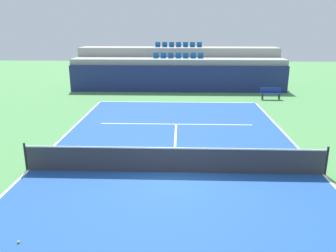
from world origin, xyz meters
The scene contains 15 objects.
ground_plane centered at (0.00, 0.00, 0.00)m, with size 80.00×80.00×0.00m, color #4C8C4C.
court_surface centered at (0.00, 0.00, 0.01)m, with size 11.00×24.00×0.01m, color #1E4C99.
baseline_far centered at (0.00, 11.95, 0.01)m, with size 11.00×0.10×0.00m, color white.
sideline_left centered at (-5.45, 0.00, 0.01)m, with size 0.10×24.00×0.00m, color white.
sideline_right centered at (5.45, 0.00, 0.01)m, with size 0.10×24.00×0.00m, color white.
service_line_far centered at (0.00, 6.40, 0.01)m, with size 8.26×0.10×0.00m, color white.
centre_service_line centered at (0.00, 3.20, 0.01)m, with size 0.10×6.40×0.00m, color white.
back_wall centered at (0.00, 15.80, 1.05)m, with size 17.41×0.30×2.10m, color navy.
stands_tier_lower centered at (0.00, 17.15, 1.28)m, with size 17.41×2.40×2.56m, color #9E9E99.
stands_tier_upper centered at (0.00, 19.55, 1.65)m, with size 17.41×2.40×3.30m, color #9E9E99.
seating_row_lower centered at (0.00, 17.25, 2.68)m, with size 4.14×0.44×0.44m.
seating_row_upper centered at (0.00, 19.65, 3.43)m, with size 4.14×0.44×0.44m.
tennis_net centered at (0.00, 0.00, 0.51)m, with size 11.08×0.08×1.07m.
player_bench centered at (6.77, 13.20, 0.51)m, with size 1.50×0.40×0.85m.
tennis_ball_0 centered at (-3.79, -4.44, 0.04)m, with size 0.07×0.07×0.07m, color #CCE033.
Camera 1 is at (0.22, -11.74, 5.26)m, focal length 36.94 mm.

